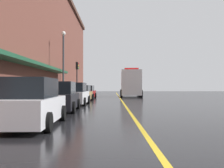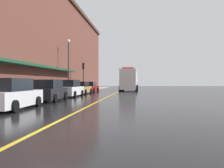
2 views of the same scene
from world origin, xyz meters
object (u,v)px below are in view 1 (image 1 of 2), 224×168
Objects in this scene: parking_meter_0 at (37,93)px; traffic_light_near at (76,73)px; parked_car_0 at (28,104)px; parked_car_2 at (74,95)px; parked_car_1 at (58,97)px; parked_car_4 at (85,92)px; street_lamp_left at (62,57)px; parked_car_3 at (80,94)px; parking_meter_2 at (76,90)px; box_truck at (130,84)px; parking_meter_1 at (64,91)px.

traffic_light_near is (0.06, 17.82, 2.10)m from parking_meter_0.
parked_car_0 is 1.06× the size of parked_car_2.
parked_car_1 is 1.03× the size of parked_car_4.
parked_car_1 is 16.76m from parked_car_4.
traffic_light_near is (0.66, 5.87, -1.24)m from street_lamp_left.
parking_meter_0 is at bearing 174.83° from parked_car_3.
parked_car_1 is at bearing -85.99° from parking_meter_2.
parked_car_0 is 29.56m from box_truck.
street_lamp_left reaches higher than parked_car_2.
parking_meter_0 and parking_meter_2 have the same top height.
parking_meter_0 is 0.31× the size of traffic_light_near.
parking_meter_1 is at bearing 171.72° from parked_car_4.
parking_meter_0 is 9.23m from parking_meter_1.
parked_car_2 is at bearing -176.98° from parked_car_4.
traffic_light_near is at bearing 7.62° from parked_car_2.
parking_meter_2 is at bearing 7.66° from parked_car_2.
parked_car_1 is 1.10× the size of traffic_light_near.
box_truck is (5.57, 29.01, 1.01)m from parked_car_0.
parked_car_3 reaches higher than parking_meter_2.
parked_car_2 is 3.48× the size of parking_meter_0.
traffic_light_near reaches higher than parked_car_0.
traffic_light_near is (-1.33, 24.28, 2.34)m from parked_car_0.
parking_meter_0 is (-1.49, -5.23, 0.25)m from parked_car_2.
parking_meter_2 is (0.00, 9.05, 0.00)m from parking_meter_1.
parked_car_0 reaches higher than parked_car_1.
box_truck reaches higher than parking_meter_2.
traffic_light_near is (-1.27, 1.42, 2.42)m from parked_car_4.
parked_car_0 is 18.86m from street_lamp_left.
parked_car_3 is at bearing -1.38° from parked_car_0.
parked_car_2 is 0.67× the size of street_lamp_left.
parked_car_3 is (-0.04, 17.14, -0.07)m from parked_car_0.
parked_car_1 is (-0.08, 6.11, -0.01)m from parked_car_0.
parked_car_2 is (0.18, 5.58, 0.01)m from parked_car_1.
parked_car_1 is 9.68m from parking_meter_1.
parking_meter_2 is at bearing 97.68° from traffic_light_near.
traffic_light_near is at bearing 1.62° from parked_car_0.
parked_car_0 is at bearing -86.79° from parking_meter_2.
street_lamp_left is (-7.56, -10.60, 2.57)m from box_truck.
parking_meter_0 is at bearing 165.30° from parked_car_2.
parked_car_0 reaches higher than parked_car_4.
parked_car_2 is 4.28m from parking_meter_1.
parked_car_3 is at bearing -1.92° from parked_car_1.
box_truck is at bearing 72.86° from parking_meter_0.
traffic_light_near is at bearing -82.32° from parking_meter_2.
parked_car_1 reaches higher than parking_meter_0.
street_lamp_left is at bearing 4.66° from parked_car_0.
traffic_light_near is at bearing 2.23° from parked_car_1.
parking_meter_1 is 4.35m from street_lamp_left.
parking_meter_0 is (-1.35, -10.68, 0.32)m from parked_car_3.
traffic_light_near reaches higher than parked_car_3.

